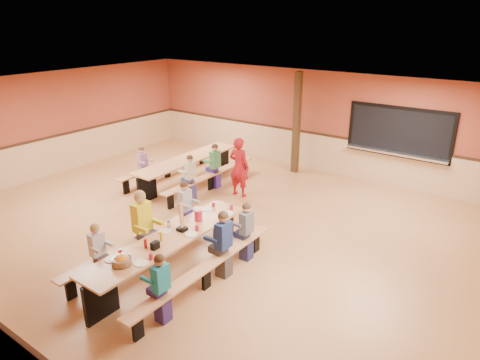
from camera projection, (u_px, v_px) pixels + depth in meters
The scene contains 23 objects.
ground at pixel (207, 226), 9.67m from camera, with size 12.00×12.00×0.00m, color #A2693D.
room_envelope at pixel (206, 199), 9.43m from camera, with size 12.04×10.04×3.02m.
kitchen_pass_through at pixel (399, 134), 11.47m from camera, with size 2.78×0.28×1.38m.
structural_post at pixel (297, 124), 12.58m from camera, with size 0.18×0.18×3.00m, color #332211.
cafeteria_table_main at pixel (171, 248), 7.74m from camera, with size 1.91×3.70×0.74m.
cafeteria_table_second at pixel (188, 166), 12.02m from camera, with size 1.91×3.70×0.74m.
seated_child_white_left at pixel (98, 254), 7.46m from camera, with size 0.33×0.27×1.14m, color silver, non-canonical shape.
seated_adult_yellow at pixel (142, 225), 8.19m from camera, with size 0.46×0.37×1.39m, color yellow, non-canonical shape.
seated_child_grey_left at pixel (185, 209), 9.13m from camera, with size 0.37×0.30×1.21m, color #AFAFAF, non-canonical shape.
seated_child_teal_right at pixel (161, 289), 6.49m from camera, with size 0.34×0.28×1.16m, color teal, non-canonical shape.
seated_child_navy_right at pixel (224, 245), 7.63m from camera, with size 0.40×0.32×1.27m, color navy, non-canonical shape.
seated_child_char_right at pixel (246, 232), 8.18m from camera, with size 0.35×0.29×1.17m, color #555860, non-canonical shape.
seated_child_purple_sec at pixel (143, 167), 11.77m from camera, with size 0.33×0.27×1.13m, color #94618C, non-canonical shape.
seated_child_green_sec at pixel (215, 166), 11.70m from camera, with size 0.38×0.31×1.23m, color #397D48, non-canonical shape.
seated_child_tan_sec at pixel (191, 178), 10.95m from camera, with size 0.35×0.29×1.17m, color beige, non-canonical shape.
standing_woman at pixel (239, 167), 11.10m from camera, with size 0.58×0.38×1.58m, color #A21219.
punch_pitcher at pixel (198, 215), 8.25m from camera, with size 0.16×0.16×0.22m, color #B5182F.
chip_bowl at pixel (121, 261), 6.79m from camera, with size 0.32×0.32×0.15m, color orange, non-canonical shape.
napkin_dispenser at pixel (155, 245), 7.26m from camera, with size 0.10×0.14×0.13m, color black.
condiment_mustard at pixel (161, 236), 7.53m from camera, with size 0.06×0.06×0.17m, color yellow.
condiment_ketchup at pixel (146, 243), 7.29m from camera, with size 0.06×0.06×0.17m, color #B2140F.
table_paddle at pixel (182, 224), 7.86m from camera, with size 0.16×0.16×0.56m.
place_settings at pixel (170, 235), 7.64m from camera, with size 0.65×3.30×0.11m, color beige, non-canonical shape.
Camera 1 is at (5.67, -6.58, 4.44)m, focal length 32.00 mm.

